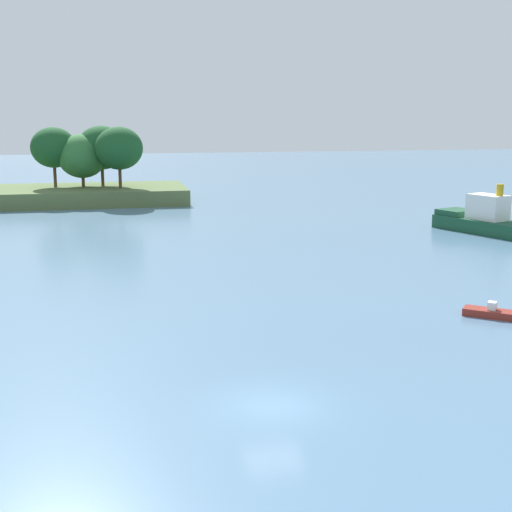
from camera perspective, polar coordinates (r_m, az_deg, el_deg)
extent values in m
plane|color=slate|center=(30.50, 1.43, -12.06)|extent=(400.00, 400.00, 0.00)
cylinder|color=#513823|center=(103.10, -16.00, 6.25)|extent=(0.44, 0.44, 2.98)
ellipsoid|color=#194C23|center=(102.84, -16.12, 8.46)|extent=(6.25, 6.25, 5.62)
cylinder|color=#513823|center=(102.26, -13.84, 5.92)|extent=(0.44, 0.44, 1.56)
ellipsoid|color=#2D6B33|center=(102.01, -13.94, 7.87)|extent=(6.76, 6.76, 6.08)
cylinder|color=#513823|center=(102.82, -12.34, 6.32)|extent=(0.44, 0.44, 2.65)
ellipsoid|color=#194C23|center=(102.56, -12.44, 8.58)|extent=(6.83, 6.83, 6.15)
cylinder|color=#513823|center=(99.36, -10.97, 6.26)|extent=(0.44, 0.44, 2.84)
ellipsoid|color=#194C23|center=(99.09, -11.06, 8.58)|extent=(6.51, 6.51, 5.85)
cube|color=#19472D|center=(77.17, 18.03, 2.33)|extent=(7.41, 11.66, 1.42)
cube|color=#19472D|center=(79.48, 15.92, 3.45)|extent=(4.25, 4.09, 0.60)
cube|color=white|center=(76.71, 18.30, 3.79)|extent=(3.65, 4.48, 2.60)
cylinder|color=gold|center=(75.66, 19.19, 5.08)|extent=(0.70, 0.70, 1.20)
cylinder|color=black|center=(80.75, 14.95, 2.99)|extent=(0.76, 0.53, 0.70)
cube|color=maroon|center=(45.31, 18.94, -4.47)|extent=(3.75, 3.40, 0.45)
cube|color=white|center=(45.23, 18.61, -3.85)|extent=(0.76, 0.77, 0.50)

